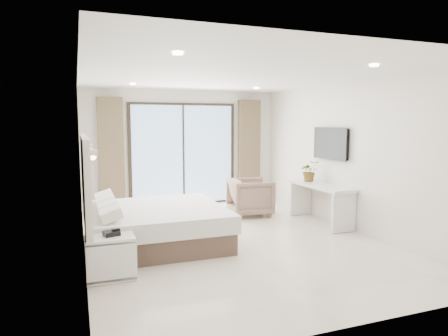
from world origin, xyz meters
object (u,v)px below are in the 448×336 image
(nightstand, at_px, (111,257))
(armchair, at_px, (250,195))
(bed, at_px, (154,225))
(console_desk, at_px, (321,195))

(nightstand, height_order, armchair, armchair)
(bed, relative_size, nightstand, 3.59)
(nightstand, bearing_deg, armchair, 40.65)
(bed, height_order, armchair, armchair)
(nightstand, relative_size, armchair, 0.70)
(bed, bearing_deg, nightstand, -123.01)
(armchair, bearing_deg, console_desk, -131.74)
(nightstand, distance_m, armchair, 3.97)
(nightstand, bearing_deg, console_desk, 20.47)
(nightstand, distance_m, console_desk, 4.30)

